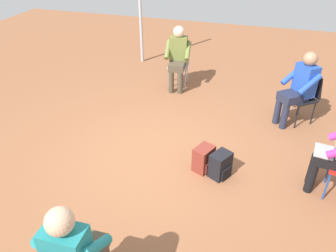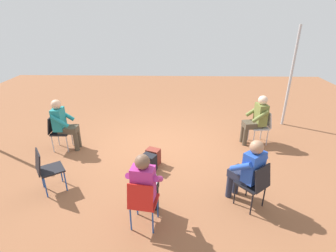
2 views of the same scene
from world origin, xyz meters
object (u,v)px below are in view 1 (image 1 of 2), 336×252
(chair_northeast, at_px, (305,95))
(backpack_by_empty_chair, at_px, (220,166))
(person_in_olive, at_px, (178,55))
(chair_north, at_px, (179,62))
(backpack_near_laptop_user, at_px, (203,160))
(person_in_blue, at_px, (300,85))
(person_in_teal, at_px, (75,250))

(chair_northeast, height_order, backpack_by_empty_chair, chair_northeast)
(chair_northeast, height_order, person_in_olive, person_in_olive)
(chair_northeast, height_order, chair_north, same)
(backpack_near_laptop_user, bearing_deg, backpack_by_empty_chair, -15.43)
(backpack_near_laptop_user, relative_size, backpack_by_empty_chair, 1.00)
(chair_northeast, distance_m, person_in_blue, 0.26)
(person_in_blue, distance_m, person_in_teal, 4.23)
(person_in_olive, relative_size, person_in_teal, 1.00)
(person_in_blue, relative_size, person_in_olive, 1.00)
(person_in_olive, bearing_deg, chair_north, -90.00)
(backpack_near_laptop_user, xyz_separation_m, backpack_by_empty_chair, (0.24, -0.07, 0.00))
(chair_northeast, height_order, backpack_near_laptop_user, chair_northeast)
(person_in_blue, bearing_deg, backpack_near_laptop_user, 105.30)
(backpack_near_laptop_user, distance_m, backpack_by_empty_chair, 0.25)
(person_in_blue, height_order, backpack_near_laptop_user, person_in_blue)
(chair_north, distance_m, person_in_teal, 4.77)
(chair_northeast, xyz_separation_m, person_in_blue, (-0.13, -0.11, 0.20))
(chair_north, relative_size, person_in_olive, 0.69)
(person_in_blue, bearing_deg, backpack_by_empty_chair, 112.13)
(person_in_olive, height_order, backpack_by_empty_chair, person_in_olive)
(person_in_olive, relative_size, backpack_near_laptop_user, 3.44)
(chair_northeast, xyz_separation_m, backpack_by_empty_chair, (-1.08, -1.85, -0.34))
(chair_northeast, height_order, person_in_teal, person_in_teal)
(chair_northeast, bearing_deg, chair_north, 31.75)
(chair_north, distance_m, person_in_olive, 0.26)
(backpack_near_laptop_user, height_order, backpack_by_empty_chair, same)
(backpack_by_empty_chair, bearing_deg, person_in_teal, -113.07)
(person_in_teal, distance_m, backpack_by_empty_chair, 2.31)
(chair_north, xyz_separation_m, person_in_teal, (0.44, -4.75, 0.20))
(chair_north, bearing_deg, chair_northeast, 153.36)
(chair_north, relative_size, backpack_by_empty_chair, 2.36)
(person_in_teal, distance_m, backpack_near_laptop_user, 2.29)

